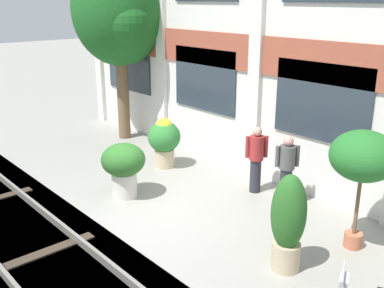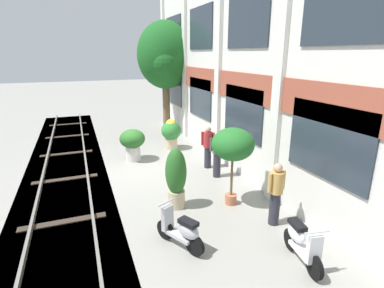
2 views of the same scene
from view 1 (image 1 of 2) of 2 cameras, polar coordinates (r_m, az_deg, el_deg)
name	(u,v)px [view 1 (image 1 of 2)]	position (r m, az deg, el deg)	size (l,w,h in m)	color
ground_plane	(157,210)	(9.89, -4.47, -8.37)	(80.00, 80.00, 0.00)	gray
apartment_facade	(266,19)	(11.19, 9.35, 15.44)	(15.17, 0.64, 7.87)	silver
rail_tracks	(40,261)	(8.83, -18.78, -13.86)	(22.81, 2.80, 0.43)	#4C473F
broadleaf_tree	(119,13)	(14.34, -9.25, 16.12)	(3.00, 2.86, 5.76)	brown
potted_plant_ribbed_drum	(288,221)	(7.65, 12.10, -9.59)	(0.59, 0.59, 1.72)	tan
potted_plant_low_pan	(363,158)	(8.34, 20.91, -1.71)	(1.17, 1.17, 2.24)	#B76647
potted_plant_glazed_jar	(164,139)	(12.06, -3.55, 0.66)	(0.88, 0.88, 1.36)	tan
potted_plant_fluted_column	(123,165)	(10.32, -8.70, -2.63)	(1.00, 1.00, 1.28)	beige
resident_watching_tracks	(256,158)	(10.55, 8.15, -1.72)	(0.36, 0.44, 1.60)	#282833
resident_near_plants	(287,169)	(9.97, 11.92, -3.10)	(0.36, 0.44, 1.60)	#282833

